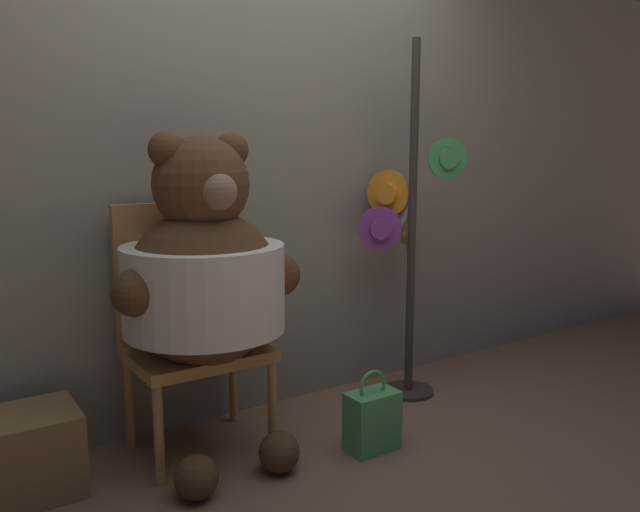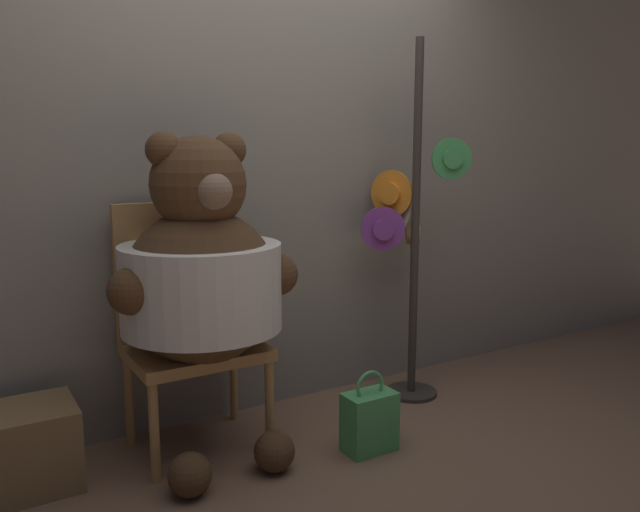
# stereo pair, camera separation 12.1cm
# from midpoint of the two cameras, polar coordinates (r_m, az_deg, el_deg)

# --- Properties ---
(ground_plane) EXTENTS (14.00, 14.00, 0.00)m
(ground_plane) POSITION_cam_midpoint_polar(r_m,az_deg,el_deg) (2.84, 2.00, -18.08)
(ground_plane) COLOR brown
(wall_back) EXTENTS (8.00, 0.10, 2.42)m
(wall_back) POSITION_cam_midpoint_polar(r_m,az_deg,el_deg) (3.15, -5.23, 7.57)
(wall_back) COLOR gray
(wall_back) RESTS_ON ground_plane
(chair) EXTENTS (0.57, 0.45, 1.09)m
(chair) POSITION_cam_midpoint_polar(r_m,az_deg,el_deg) (2.86, -10.78, -5.67)
(chair) COLOR #B2844C
(chair) RESTS_ON ground_plane
(teddy_bear) EXTENTS (0.82, 0.72, 1.40)m
(teddy_bear) POSITION_cam_midpoint_polar(r_m,az_deg,el_deg) (2.66, -9.46, -1.84)
(teddy_bear) COLOR #4C331E
(teddy_bear) RESTS_ON ground_plane
(hat_display_rack) EXTENTS (0.53, 0.44, 1.88)m
(hat_display_rack) POSITION_cam_midpoint_polar(r_m,az_deg,el_deg) (3.37, 9.07, 1.88)
(hat_display_rack) COLOR #332D28
(hat_display_rack) RESTS_ON ground_plane
(handbag_on_ground) EXTENTS (0.23, 0.14, 0.37)m
(handbag_on_ground) POSITION_cam_midpoint_polar(r_m,az_deg,el_deg) (2.87, 5.79, -14.75)
(handbag_on_ground) COLOR #479E56
(handbag_on_ground) RESTS_ON ground_plane
(wooden_crate) EXTENTS (0.33, 0.33, 0.33)m
(wooden_crate) POSITION_cam_midpoint_polar(r_m,az_deg,el_deg) (2.79, -23.62, -15.70)
(wooden_crate) COLOR brown
(wooden_crate) RESTS_ON ground_plane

